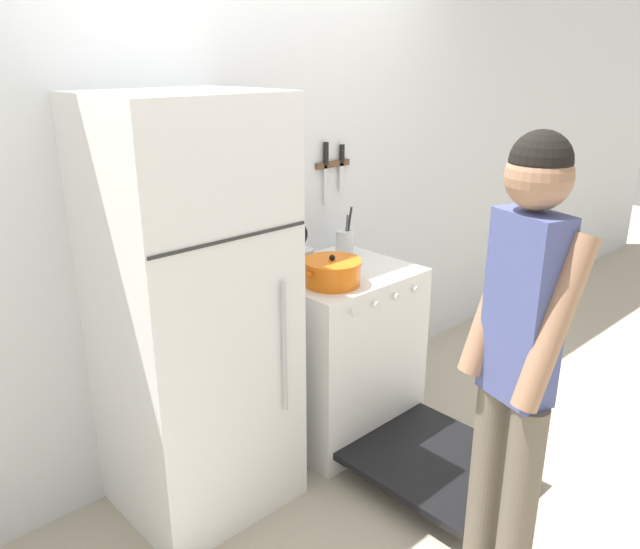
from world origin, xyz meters
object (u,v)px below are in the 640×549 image
object	(u,v)px
stove_range	(342,354)
utensil_jar	(345,243)
tea_kettle	(299,256)
refrigerator	(194,315)
dutch_oven_pot	(332,272)
person	(518,358)

from	to	relation	value
stove_range	utensil_jar	size ratio (longest dim) A/B	4.88
stove_range	tea_kettle	bearing A→B (deg)	132.77
refrigerator	tea_kettle	xyz separation A→B (m)	(0.69, 0.12, 0.08)
tea_kettle	dutch_oven_pot	bearing A→B (deg)	-92.88
refrigerator	stove_range	size ratio (longest dim) A/B	1.34
stove_range	person	size ratio (longest dim) A/B	0.78
tea_kettle	refrigerator	bearing A→B (deg)	-170.12
refrigerator	person	distance (m)	1.30
refrigerator	utensil_jar	bearing A→B (deg)	7.01
refrigerator	person	world-z (taller)	refrigerator
dutch_oven_pot	stove_range	bearing A→B (deg)	27.94
dutch_oven_pot	person	xyz separation A→B (m)	(-0.20, -1.08, 0.02)
dutch_oven_pot	tea_kettle	xyz separation A→B (m)	(0.01, 0.25, 0.02)
refrigerator	stove_range	bearing A→B (deg)	-2.90
tea_kettle	person	xyz separation A→B (m)	(-0.22, -1.33, 0.00)
refrigerator	person	xyz separation A→B (m)	(0.48, -1.21, 0.08)
dutch_oven_pot	utensil_jar	size ratio (longest dim) A/B	1.16
tea_kettle	utensil_jar	bearing A→B (deg)	0.95
refrigerator	utensil_jar	size ratio (longest dim) A/B	6.53
stove_range	dutch_oven_pot	xyz separation A→B (m)	(-0.16, -0.09, 0.51)
refrigerator	dutch_oven_pot	xyz separation A→B (m)	(0.68, -0.13, 0.06)
stove_range	tea_kettle	xyz separation A→B (m)	(-0.15, 0.16, 0.53)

